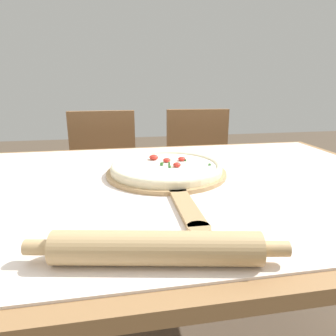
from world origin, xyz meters
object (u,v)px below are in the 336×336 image
rolling_pin (156,248)px  pizza (166,167)px  chair_right (199,173)px  pizza_peel (168,175)px  chair_left (104,178)px

rolling_pin → pizza: bearing=78.4°
chair_right → rolling_pin: bearing=-104.6°
pizza_peel → chair_right: size_ratio=0.67×
rolling_pin → chair_left: bearing=96.2°
pizza_peel → rolling_pin: 0.47m
rolling_pin → chair_left: 1.30m
pizza → chair_right: 0.89m
pizza_peel → chair_right: chair_right is taller
pizza_peel → chair_right: (0.34, 0.80, -0.26)m
pizza_peel → chair_left: 0.87m
pizza_peel → pizza: (0.00, 0.02, 0.02)m
pizza_peel → rolling_pin: rolling_pin is taller
chair_left → chair_right: 0.57m
pizza_peel → chair_left: bearing=106.3°
chair_left → rolling_pin: bearing=-83.2°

